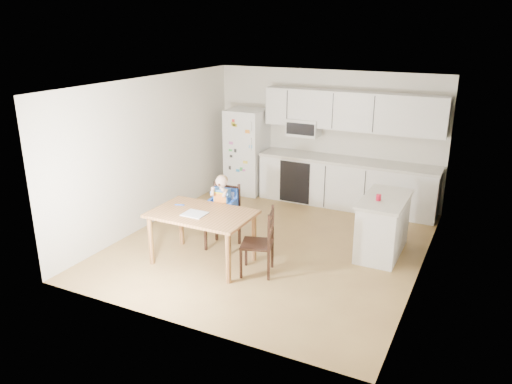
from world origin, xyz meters
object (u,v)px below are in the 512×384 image
object	(u,v)px
dining_table	(202,219)
chair_booster	(223,204)
red_cup	(379,198)
refrigerator	(247,151)
chair_side	(264,238)
kitchen_island	(383,225)

from	to	relation	value
dining_table	chair_booster	xyz separation A→B (m)	(-0.00, 0.62, 0.04)
red_cup	dining_table	size ratio (longest dim) A/B	0.06
dining_table	refrigerator	bearing A→B (deg)	106.15
chair_side	dining_table	bearing A→B (deg)	-102.25
red_cup	dining_table	world-z (taller)	red_cup
red_cup	chair_booster	xyz separation A→B (m)	(-2.20, -0.68, -0.23)
refrigerator	chair_booster	size ratio (longest dim) A/B	1.46
red_cup	dining_table	xyz separation A→B (m)	(-2.19, -1.30, -0.26)
refrigerator	kitchen_island	bearing A→B (deg)	-28.11
chair_booster	chair_side	xyz separation A→B (m)	(0.95, -0.54, -0.17)
chair_booster	dining_table	bearing A→B (deg)	-95.34
refrigerator	red_cup	distance (m)	3.62
chair_side	chair_booster	bearing A→B (deg)	-136.73
kitchen_island	red_cup	xyz separation A→B (m)	(-0.06, -0.16, 0.48)
kitchen_island	refrigerator	bearing A→B (deg)	151.89
kitchen_island	chair_booster	bearing A→B (deg)	-159.53
chair_side	refrigerator	bearing A→B (deg)	-165.91
dining_table	chair_side	bearing A→B (deg)	4.72
kitchen_island	red_cup	world-z (taller)	red_cup
red_cup	chair_side	size ratio (longest dim) A/B	0.10
red_cup	dining_table	distance (m)	2.56
red_cup	chair_side	bearing A→B (deg)	-135.66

